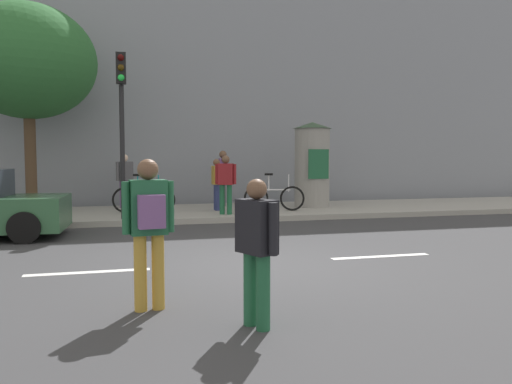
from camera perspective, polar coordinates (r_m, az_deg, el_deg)
The scene contains 15 objects.
ground_plane at distance 8.20m, azimuth -1.23°, elevation -8.09°, with size 80.00×80.00×0.00m, color #38383A.
sidewalk_curb at distance 15.01m, azimuth -7.41°, elevation -2.34°, with size 36.00×4.00×0.15m, color #9E9B93.
lane_markings at distance 8.20m, azimuth -1.23°, elevation -8.06°, with size 25.80×0.16×0.01m.
building_backdrop at distance 20.11m, azimuth -9.34°, elevation 12.27°, with size 36.00×5.00×9.27m, color gray.
traffic_light at distance 13.10m, azimuth -14.87°, elevation 9.12°, with size 0.24×0.45×4.10m.
poster_column at distance 16.04m, azimuth 6.32°, elevation 3.16°, with size 1.21×1.21×2.65m.
street_tree at distance 15.72m, azimuth -24.29°, elevation 13.18°, with size 3.70×3.70×5.77m.
pedestrian_with_backpack at distance 5.72m, azimuth -11.95°, elevation -3.24°, with size 0.57×0.42×1.69m.
pedestrian_in_red_top at distance 5.06m, azimuth 0.08°, elevation -5.71°, with size 0.39×0.54×1.50m.
pedestrian_tallest at distance 16.16m, azimuth -14.54°, elevation 1.75°, with size 0.52×0.50×1.65m.
pedestrian_with_bag at distance 13.77m, azimuth -3.43°, elevation 1.33°, with size 0.55×0.37×1.61m.
pedestrian_in_dark_shirt at distance 16.19m, azimuth -3.66°, elevation 2.15°, with size 0.41×0.59×1.76m.
pedestrian_in_light_jacket at distance 14.91m, azimuth -4.46°, elevation 1.28°, with size 0.24×0.59×1.51m.
bicycle_leaning at distance 14.74m, azimuth 2.05°, elevation -0.61°, with size 1.72×0.56×1.09m.
bicycle_upright at distance 14.53m, azimuth -12.52°, elevation -0.76°, with size 1.74×0.43×1.09m.
Camera 1 is at (-1.85, -7.81, 1.71)m, focal length 35.58 mm.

